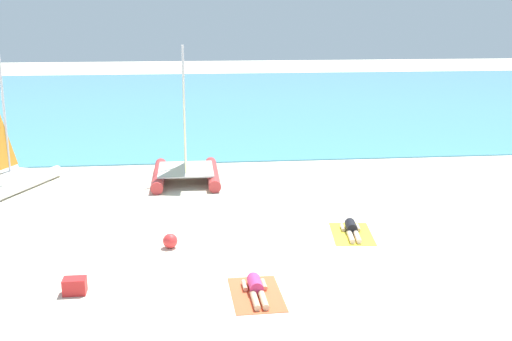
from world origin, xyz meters
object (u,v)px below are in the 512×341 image
sailboat_red (186,162)px  towel_right (352,234)px  beach_ball (170,241)px  sailboat_white (1,168)px  towel_left (256,294)px  cooler_box (75,286)px  sunbather_left (256,288)px  sunbather_right (352,229)px

sailboat_red → towel_right: (4.57, -6.37, -0.73)m
sailboat_red → beach_ball: bearing=-93.5°
sailboat_white → sailboat_red: size_ratio=0.98×
towel_left → cooler_box: size_ratio=3.80×
sunbather_left → sunbather_right: bearing=47.7°
towel_left → cooler_box: cooler_box is taller
sailboat_white → towel_right: (11.06, -6.22, -0.71)m
sunbather_left → cooler_box: cooler_box is taller
sailboat_white → sunbather_right: sailboat_white is taller
sunbather_left → cooler_box: (-3.97, 0.45, 0.05)m
sunbather_right → cooler_box: bearing=-148.6°
towel_right → cooler_box: size_ratio=3.80×
towel_left → sunbather_right: bearing=49.6°
sailboat_white → cooler_box: sailboat_white is taller
sailboat_red → beach_ball: (-0.47, -6.88, -0.54)m
sunbather_left → towel_right: size_ratio=0.82×
sailboat_white → beach_ball: bearing=-25.1°
cooler_box → sunbather_left: bearing=-6.4°
beach_ball → sailboat_white: bearing=131.8°
sailboat_red → cooler_box: size_ratio=9.84×
beach_ball → sailboat_red: bearing=86.1°
sailboat_red → sunbather_right: bearing=-53.6°
beach_ball → cooler_box: 3.30m
sunbather_left → towel_right: sunbather_left is taller
sailboat_red → towel_left: sailboat_red is taller
towel_left → sunbather_left: size_ratio=1.22×
towel_right → beach_ball: size_ratio=4.87×
sailboat_white → cooler_box: bearing=-43.8°
sunbather_left → towel_right: 4.71m
sailboat_red → towel_right: size_ratio=2.59×
sailboat_red → cooler_box: sailboat_red is taller
sailboat_red → towel_right: 7.87m
sunbather_left → beach_ball: beach_ball is taller
sunbather_left → beach_ball: size_ratio=4.01×
beach_ball → towel_left: bearing=-58.2°
sailboat_white → towel_right: sailboat_white is taller
sailboat_red → sunbather_right: size_ratio=3.14×
towel_left → sailboat_red: bearing=98.3°
towel_right → cooler_box: 7.73m
towel_right → sunbather_right: size_ratio=1.21×
sunbather_right → towel_left: bearing=-123.0°
sailboat_white → sunbather_left: (7.94, -9.76, -0.59)m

